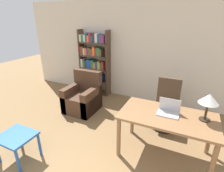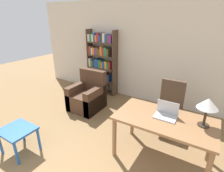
{
  "view_description": "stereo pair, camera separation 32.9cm",
  "coord_description": "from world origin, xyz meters",
  "px_view_note": "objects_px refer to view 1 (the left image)",
  "views": [
    {
      "loc": [
        1.03,
        -0.07,
        2.25
      ],
      "look_at": [
        -0.28,
        2.71,
        1.03
      ],
      "focal_mm": 28.0,
      "sensor_mm": 36.0,
      "label": 1
    },
    {
      "loc": [
        1.32,
        0.09,
        2.25
      ],
      "look_at": [
        -0.28,
        2.71,
        1.03
      ],
      "focal_mm": 28.0,
      "sensor_mm": 36.0,
      "label": 2
    }
  ],
  "objects_px": {
    "office_chair": "(166,107)",
    "desk": "(167,121)",
    "laptop": "(169,110)",
    "side_table_blue": "(17,139)",
    "table_lamp": "(209,100)",
    "bookshelf": "(93,63)",
    "armchair": "(83,98)"
  },
  "relations": [
    {
      "from": "laptop",
      "to": "side_table_blue",
      "type": "relative_size",
      "value": 0.61
    },
    {
      "from": "side_table_blue",
      "to": "armchair",
      "type": "relative_size",
      "value": 0.57
    },
    {
      "from": "office_chair",
      "to": "table_lamp",
      "type": "bearing_deg",
      "value": -51.18
    },
    {
      "from": "desk",
      "to": "table_lamp",
      "type": "distance_m",
      "value": 0.7
    },
    {
      "from": "table_lamp",
      "to": "bookshelf",
      "type": "xyz_separation_m",
      "value": [
        -3.01,
        1.73,
        -0.18
      ]
    },
    {
      "from": "office_chair",
      "to": "bookshelf",
      "type": "relative_size",
      "value": 0.55
    },
    {
      "from": "office_chair",
      "to": "side_table_blue",
      "type": "distance_m",
      "value": 2.9
    },
    {
      "from": "table_lamp",
      "to": "armchair",
      "type": "xyz_separation_m",
      "value": [
        -2.69,
        0.64,
        -0.8
      ]
    },
    {
      "from": "laptop",
      "to": "table_lamp",
      "type": "height_order",
      "value": "table_lamp"
    },
    {
      "from": "desk",
      "to": "office_chair",
      "type": "relative_size",
      "value": 1.43
    },
    {
      "from": "bookshelf",
      "to": "armchair",
      "type": "bearing_deg",
      "value": -73.85
    },
    {
      "from": "table_lamp",
      "to": "side_table_blue",
      "type": "relative_size",
      "value": 0.78
    },
    {
      "from": "desk",
      "to": "side_table_blue",
      "type": "distance_m",
      "value": 2.46
    },
    {
      "from": "side_table_blue",
      "to": "armchair",
      "type": "xyz_separation_m",
      "value": [
        0.0,
        1.88,
        -0.08
      ]
    },
    {
      "from": "laptop",
      "to": "side_table_blue",
      "type": "height_order",
      "value": "laptop"
    },
    {
      "from": "office_chair",
      "to": "bookshelf",
      "type": "xyz_separation_m",
      "value": [
        -2.34,
        0.91,
        0.49
      ]
    },
    {
      "from": "table_lamp",
      "to": "armchair",
      "type": "height_order",
      "value": "table_lamp"
    },
    {
      "from": "armchair",
      "to": "bookshelf",
      "type": "relative_size",
      "value": 0.51
    },
    {
      "from": "desk",
      "to": "laptop",
      "type": "distance_m",
      "value": 0.18
    },
    {
      "from": "desk",
      "to": "armchair",
      "type": "xyz_separation_m",
      "value": [
        -2.16,
        0.74,
        -0.35
      ]
    },
    {
      "from": "bookshelf",
      "to": "side_table_blue",
      "type": "bearing_deg",
      "value": -83.98
    },
    {
      "from": "table_lamp",
      "to": "side_table_blue",
      "type": "xyz_separation_m",
      "value": [
        -2.69,
        -1.24,
        -0.73
      ]
    },
    {
      "from": "office_chair",
      "to": "desk",
      "type": "bearing_deg",
      "value": -81.82
    },
    {
      "from": "laptop",
      "to": "bookshelf",
      "type": "xyz_separation_m",
      "value": [
        -2.48,
        1.77,
        0.1
      ]
    },
    {
      "from": "desk",
      "to": "table_lamp",
      "type": "xyz_separation_m",
      "value": [
        0.53,
        0.1,
        0.45
      ]
    },
    {
      "from": "desk",
      "to": "armchair",
      "type": "bearing_deg",
      "value": 161.09
    },
    {
      "from": "bookshelf",
      "to": "desk",
      "type": "bearing_deg",
      "value": -36.55
    },
    {
      "from": "armchair",
      "to": "side_table_blue",
      "type": "bearing_deg",
      "value": -90.11
    },
    {
      "from": "desk",
      "to": "bookshelf",
      "type": "xyz_separation_m",
      "value": [
        -2.48,
        1.83,
        0.26
      ]
    },
    {
      "from": "table_lamp",
      "to": "bookshelf",
      "type": "bearing_deg",
      "value": 150.06
    },
    {
      "from": "table_lamp",
      "to": "armchair",
      "type": "relative_size",
      "value": 0.44
    },
    {
      "from": "table_lamp",
      "to": "laptop",
      "type": "bearing_deg",
      "value": -175.97
    }
  ]
}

